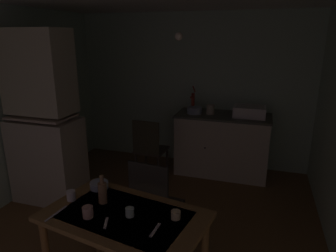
{
  "coord_description": "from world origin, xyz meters",
  "views": [
    {
      "loc": [
        1.09,
        -2.85,
        2.0
      ],
      "look_at": [
        0.19,
        -0.03,
        1.13
      ],
      "focal_mm": 32.37,
      "sensor_mm": 36.0,
      "label": 1
    }
  ],
  "objects": [
    {
      "name": "chair_far_side",
      "position": [
        0.22,
        -0.53,
        0.51
      ],
      "size": [
        0.44,
        0.44,
        0.96
      ],
      "color": "#2B281F",
      "rests_on": "ground"
    },
    {
      "name": "mixing_bowl_counter",
      "position": [
        0.15,
        1.41,
        0.96
      ],
      "size": [
        0.22,
        0.22,
        0.09
      ],
      "primitive_type": "cylinder",
      "color": "#9EB2C6",
      "rests_on": "counter_cabinet"
    },
    {
      "name": "hutch_cabinet",
      "position": [
        -1.4,
        0.04,
        0.98
      ],
      "size": [
        0.82,
        0.5,
        2.1
      ],
      "color": "beige",
      "rests_on": "ground"
    },
    {
      "name": "mug_dark",
      "position": [
        -0.03,
        -1.22,
        0.8
      ],
      "size": [
        0.08,
        0.08,
        0.08
      ],
      "primitive_type": "cylinder",
      "color": "tan",
      "rests_on": "dining_table"
    },
    {
      "name": "serving_bowl_wide",
      "position": [
        -0.18,
        -0.81,
        0.78
      ],
      "size": [
        0.15,
        0.15,
        0.06
      ],
      "primitive_type": "cylinder",
      "color": "#9EB2C6",
      "rests_on": "dining_table"
    },
    {
      "name": "wall_left",
      "position": [
        -1.88,
        0.0,
        1.18
      ],
      "size": [
        0.1,
        3.65,
        2.37
      ],
      "primitive_type": "cube",
      "color": "#AACEB5",
      "rests_on": "ground"
    },
    {
      "name": "glass_bottle",
      "position": [
        -0.03,
        -1.0,
        0.85
      ],
      "size": [
        0.07,
        0.07,
        0.23
      ],
      "color": "olive",
      "rests_on": "dining_table"
    },
    {
      "name": "teaspoon_by_cup",
      "position": [
        0.12,
        -1.24,
        0.76
      ],
      "size": [
        0.07,
        0.13,
        0.0
      ],
      "primitive_type": "cube",
      "rotation": [
        0.0,
        0.0,
        1.93
      ],
      "color": "beige",
      "rests_on": "dining_table"
    },
    {
      "name": "stoneware_crock",
      "position": [
        0.38,
        1.43,
        0.98
      ],
      "size": [
        0.12,
        0.12,
        0.14
      ],
      "primitive_type": "cylinder",
      "color": "beige",
      "rests_on": "counter_cabinet"
    },
    {
      "name": "teacup_cream",
      "position": [
        0.25,
        -1.11,
        0.79
      ],
      "size": [
        0.06,
        0.06,
        0.06
      ],
      "primitive_type": "cylinder",
      "color": "#ADD1C1",
      "rests_on": "dining_table"
    },
    {
      "name": "dining_table",
      "position": [
        0.2,
        -1.1,
        0.65
      ],
      "size": [
        1.28,
        0.9,
        0.76
      ],
      "color": "brown",
      "rests_on": "ground"
    },
    {
      "name": "table_knife",
      "position": [
        -0.28,
        -1.25,
        0.76
      ],
      "size": [
        0.04,
        0.22,
        0.0
      ],
      "primitive_type": "cube",
      "rotation": [
        0.0,
        0.0,
        1.48
      ],
      "color": "silver",
      "rests_on": "dining_table"
    },
    {
      "name": "teacup_mint",
      "position": [
        0.57,
        -1.04,
        0.79
      ],
      "size": [
        0.07,
        0.07,
        0.06
      ],
      "primitive_type": "cylinder",
      "color": "beige",
      "rests_on": "dining_table"
    },
    {
      "name": "ground_plane",
      "position": [
        0.0,
        0.0,
        0.0
      ],
      "size": [
        4.66,
        4.66,
        0.0
      ],
      "primitive_type": "plane",
      "color": "brown"
    },
    {
      "name": "pendant_bulb",
      "position": [
        0.25,
        0.13,
        2.0
      ],
      "size": [
        0.08,
        0.08,
        0.08
      ],
      "primitive_type": "sphere",
      "color": "#F9EFCC"
    },
    {
      "name": "mug_tall",
      "position": [
        -0.29,
        -1.05,
        0.8
      ],
      "size": [
        0.07,
        0.07,
        0.08
      ],
      "primitive_type": "cylinder",
      "color": "white",
      "rests_on": "dining_table"
    },
    {
      "name": "counter_cabinet",
      "position": [
        0.57,
        1.46,
        0.46
      ],
      "size": [
        1.35,
        0.64,
        0.91
      ],
      "color": "beige",
      "rests_on": "ground"
    },
    {
      "name": "chair_by_counter",
      "position": [
        -0.35,
        0.82,
        0.5
      ],
      "size": [
        0.42,
        0.42,
        0.93
      ],
      "color": "#312B24",
      "rests_on": "ground"
    },
    {
      "name": "teaspoon_near_bowl",
      "position": [
        0.48,
        -1.22,
        0.76
      ],
      "size": [
        0.03,
        0.16,
        0.0
      ],
      "primitive_type": "cube",
      "rotation": [
        0.0,
        0.0,
        1.52
      ],
      "color": "beige",
      "rests_on": "dining_table"
    },
    {
      "name": "wall_back",
      "position": [
        0.0,
        1.83,
        1.18
      ],
      "size": [
        3.76,
        0.1,
        2.37
      ],
      "primitive_type": "cube",
      "color": "#ABCDB5",
      "rests_on": "ground"
    },
    {
      "name": "sink_basin",
      "position": [
        0.93,
        1.46,
        0.99
      ],
      "size": [
        0.44,
        0.34,
        0.15
      ],
      "color": "white",
      "rests_on": "counter_cabinet"
    },
    {
      "name": "hand_pump",
      "position": [
        0.1,
        1.5,
        1.08
      ],
      "size": [
        0.05,
        0.27,
        0.39
      ],
      "color": "maroon",
      "rests_on": "counter_cabinet"
    }
  ]
}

